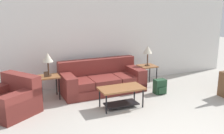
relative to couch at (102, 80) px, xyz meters
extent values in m
cube|color=white|center=(0.14, 0.66, 1.01)|extent=(9.10, 0.06, 2.60)
cube|color=maroon|center=(0.00, -0.05, -0.18)|extent=(2.19, 1.05, 0.22)
cube|color=maroon|center=(-0.72, -0.09, 0.03)|extent=(0.72, 0.91, 0.20)
cube|color=maroon|center=(0.00, -0.07, 0.03)|extent=(0.72, 0.91, 0.20)
cube|color=maroon|center=(0.72, -0.06, 0.03)|extent=(0.72, 0.91, 0.20)
cube|color=maroon|center=(-0.01, 0.31, 0.33)|extent=(2.17, 0.32, 0.40)
cube|color=maroon|center=(-0.94, -0.08, 0.00)|extent=(0.31, 1.00, 0.58)
cube|color=maroon|center=(0.94, -0.03, 0.00)|extent=(0.31, 1.00, 0.58)
cube|color=maroon|center=(-2.30, -0.62, -0.09)|extent=(1.33, 1.35, 0.40)
cube|color=maroon|center=(-2.03, -0.43, 0.31)|extent=(0.80, 0.97, 0.40)
cube|color=maroon|center=(-2.08, -0.92, -0.01)|extent=(0.89, 0.74, 0.56)
cube|color=#935B33|center=(0.02, -1.21, 0.16)|extent=(1.00, 0.53, 0.04)
cylinder|color=black|center=(-0.42, -1.41, -0.07)|extent=(0.03, 0.03, 0.43)
cylinder|color=black|center=(0.46, -1.41, -0.07)|extent=(0.03, 0.03, 0.43)
cylinder|color=black|center=(-0.42, -1.00, -0.07)|extent=(0.03, 0.03, 0.43)
cylinder|color=black|center=(0.46, -1.00, -0.07)|extent=(0.03, 0.03, 0.43)
cube|color=black|center=(0.02, -1.21, -0.21)|extent=(0.75, 0.37, 0.02)
cube|color=#935B33|center=(-1.37, -0.03, 0.27)|extent=(0.49, 0.45, 0.03)
cylinder|color=black|center=(-1.58, -0.21, -0.02)|extent=(0.03, 0.03, 0.55)
cylinder|color=black|center=(-1.17, -0.21, -0.02)|extent=(0.03, 0.03, 0.55)
cylinder|color=black|center=(-1.58, 0.16, -0.02)|extent=(0.03, 0.03, 0.55)
cylinder|color=black|center=(-1.17, 0.16, -0.02)|extent=(0.03, 0.03, 0.55)
cube|color=#935B33|center=(1.37, -0.03, 0.27)|extent=(0.49, 0.45, 0.03)
cylinder|color=black|center=(1.17, -0.21, -0.02)|extent=(0.03, 0.03, 0.55)
cylinder|color=black|center=(1.58, -0.21, -0.02)|extent=(0.03, 0.03, 0.55)
cylinder|color=black|center=(1.17, 0.16, -0.02)|extent=(0.03, 0.03, 0.55)
cylinder|color=black|center=(1.58, 0.16, -0.02)|extent=(0.03, 0.03, 0.55)
cylinder|color=#472D1E|center=(-1.37, -0.03, 0.29)|extent=(0.14, 0.14, 0.02)
cylinder|color=#472D1E|center=(-1.37, -0.03, 0.47)|extent=(0.04, 0.04, 0.33)
cone|color=beige|center=(-1.37, -0.03, 0.74)|extent=(0.25, 0.25, 0.22)
cylinder|color=#472D1E|center=(1.37, -0.03, 0.29)|extent=(0.14, 0.14, 0.02)
cylinder|color=#472D1E|center=(1.37, -0.03, 0.47)|extent=(0.04, 0.04, 0.33)
cone|color=beige|center=(1.37, -0.03, 0.74)|extent=(0.25, 0.25, 0.22)
cube|color=#23472D|center=(1.32, -0.78, -0.10)|extent=(0.30, 0.21, 0.38)
cube|color=#23472D|center=(1.32, -0.90, -0.18)|extent=(0.23, 0.05, 0.15)
cylinder|color=#23472D|center=(1.24, -0.65, -0.08)|extent=(0.02, 0.02, 0.28)
cylinder|color=#23472D|center=(1.40, -0.65, -0.08)|extent=(0.02, 0.02, 0.28)
cube|color=#4C3828|center=(-1.45, -0.09, 0.35)|extent=(0.10, 0.04, 0.13)
camera|label=1|loc=(-2.22, -5.96, 1.95)|focal=40.00mm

